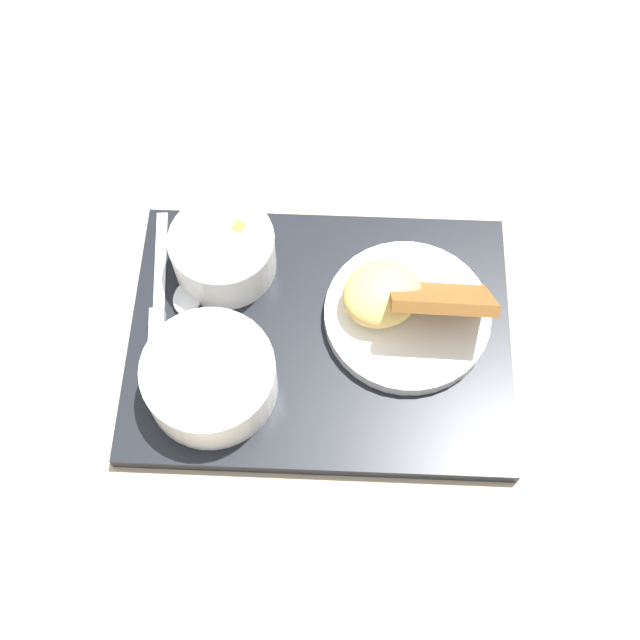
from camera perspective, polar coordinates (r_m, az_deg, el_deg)
The scene contains 7 objects.
ground_plane at distance 0.85m, azimuth 0.00°, elevation -1.42°, with size 4.00×4.00×0.00m, color tan.
serving_tray at distance 0.85m, azimuth 0.00°, elevation -1.17°, with size 0.43×0.34×0.02m.
bowl_salad at distance 0.85m, azimuth -6.92°, elevation 4.96°, with size 0.11×0.11×0.06m.
bowl_soup at distance 0.79m, azimuth -7.85°, elevation -4.00°, with size 0.13×0.13×0.05m.
plate_main at distance 0.83m, azimuth 5.98°, elevation 0.99°, with size 0.17×0.17×0.09m.
knife at distance 0.85m, azimuth -11.49°, elevation -0.22°, with size 0.02×0.20×0.02m.
spoon at distance 0.85m, azimuth -9.80°, elevation -0.25°, with size 0.05×0.16×0.01m.
Camera 1 is at (-0.03, -0.36, 0.77)m, focal length 45.00 mm.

